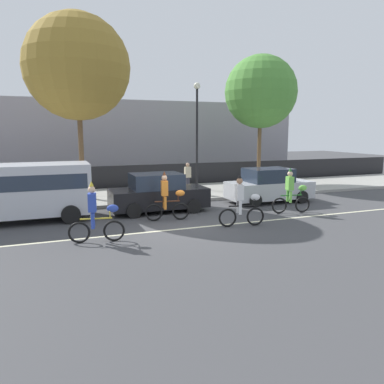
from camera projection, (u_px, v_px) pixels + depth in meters
The scene contains 16 objects.
ground_plane at pixel (182, 225), 13.70m from camera, with size 80.00×80.00×0.00m, color #424244.
road_centre_line at pixel (187, 228), 13.24m from camera, with size 36.00×0.14×0.01m, color beige.
sidewalk_curb at pixel (141, 195), 19.68m from camera, with size 60.00×5.00×0.15m, color #9E9B93.
fence_line at pixel (130, 177), 22.25m from camera, with size 40.00×0.08×1.40m, color black.
building_backdrop at pixel (111, 139), 29.96m from camera, with size 28.00×8.00×5.57m, color #99939E.
parade_cyclist_cobalt at pixel (97, 216), 11.49m from camera, with size 1.71×0.53×1.92m.
parade_cyclist_orange at pixel (168, 199), 14.30m from camera, with size 1.71×0.52×1.92m.
parade_cyclist_zebra at pixel (242, 203), 13.43m from camera, with size 1.71×0.53×1.92m.
parade_cyclist_lime at pixel (292, 193), 15.62m from camera, with size 1.71×0.52×1.92m.
parked_van_silver at pixel (23, 188), 14.08m from camera, with size 5.00×2.22×2.18m.
parked_car_silver at pixel (269, 186), 18.06m from camera, with size 4.10×1.92×1.64m.
parked_car_black at pixel (158, 193), 15.92m from camera, with size 4.10×1.92×1.64m.
street_lamp_post at pixel (197, 120), 20.55m from camera, with size 0.36×0.36×5.86m.
street_tree_near_lamp at pixel (77, 67), 17.48m from camera, with size 4.93×4.93×8.67m.
street_tree_far_corner at pixel (261, 92), 23.26m from camera, with size 4.50×4.50×7.91m.
pedestrian_onlooker at pixel (188, 177), 19.57m from camera, with size 0.32×0.20×1.62m.
Camera 1 is at (-4.41, -12.58, 3.42)m, focal length 35.00 mm.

